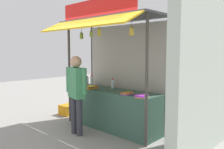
% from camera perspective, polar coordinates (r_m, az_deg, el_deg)
% --- Properties ---
extents(ground_plane, '(20.00, 20.00, 0.00)m').
position_cam_1_polar(ground_plane, '(5.42, -0.00, -13.03)').
color(ground_plane, gray).
extents(stall_counter, '(2.31, 0.63, 0.88)m').
position_cam_1_polar(stall_counter, '(5.29, -0.00, -8.53)').
color(stall_counter, '#385B4C').
rests_on(stall_counter, ground).
extents(stall_structure, '(2.51, 1.49, 2.79)m').
position_cam_1_polar(stall_structure, '(5.21, 0.85, 5.05)').
color(stall_structure, '#4C4742').
rests_on(stall_structure, ground).
extents(water_bottle_far_left, '(0.08, 0.08, 0.27)m').
position_cam_1_polar(water_bottle_far_left, '(5.95, -5.01, -1.43)').
color(water_bottle_far_left, silver).
rests_on(water_bottle_far_left, stall_counter).
extents(water_bottle_mid_left, '(0.06, 0.06, 0.23)m').
position_cam_1_polar(water_bottle_mid_left, '(6.00, -6.07, -1.56)').
color(water_bottle_mid_left, silver).
rests_on(water_bottle_mid_left, stall_counter).
extents(water_bottle_mid_right, '(0.07, 0.07, 0.24)m').
position_cam_1_polar(water_bottle_mid_right, '(5.41, 0.14, -2.28)').
color(water_bottle_mid_right, silver).
rests_on(water_bottle_mid_right, stall_counter).
extents(magazine_stack_left, '(0.25, 0.31, 0.06)m').
position_cam_1_polar(magazine_stack_left, '(5.43, -5.28, -3.14)').
color(magazine_stack_left, orange).
rests_on(magazine_stack_left, stall_counter).
extents(magazine_stack_right, '(0.20, 0.27, 0.04)m').
position_cam_1_polar(magazine_stack_right, '(4.69, 3.80, -4.66)').
color(magazine_stack_right, purple).
rests_on(magazine_stack_right, stall_counter).
extents(magazine_stack_far_right, '(0.20, 0.26, 0.05)m').
position_cam_1_polar(magazine_stack_far_right, '(4.41, 7.31, -5.29)').
color(magazine_stack_far_right, yellow).
rests_on(magazine_stack_far_right, stall_counter).
extents(magazine_stack_front_left, '(0.25, 0.32, 0.05)m').
position_cam_1_polar(magazine_stack_front_left, '(5.80, -7.94, -2.65)').
color(magazine_stack_front_left, black).
rests_on(magazine_stack_front_left, stall_counter).
extents(banana_bunch_inner_right, '(0.10, 0.09, 0.27)m').
position_cam_1_polar(banana_bunch_inner_right, '(5.01, -5.10, 9.89)').
color(banana_bunch_inner_right, '#332D23').
extents(banana_bunch_inner_left, '(0.10, 0.09, 0.29)m').
position_cam_1_polar(banana_bunch_inner_left, '(4.25, 4.81, 10.48)').
color(banana_bunch_inner_left, '#332D23').
extents(banana_bunch_rightmost, '(0.09, 0.09, 0.31)m').
position_cam_1_polar(banana_bunch_rightmost, '(5.26, -7.49, 9.36)').
color(banana_bunch_rightmost, '#332D23').
extents(banana_bunch_leftmost, '(0.10, 0.10, 0.26)m').
position_cam_1_polar(banana_bunch_leftmost, '(4.83, -3.16, 10.32)').
color(banana_bunch_leftmost, '#332D23').
extents(vendor_person, '(0.62, 0.32, 1.65)m').
position_cam_1_polar(vendor_person, '(4.85, -8.78, -3.25)').
color(vendor_person, '#383842').
rests_on(vendor_person, ground).
extents(plastic_crate, '(0.41, 0.41, 0.27)m').
position_cam_1_polar(plastic_crate, '(6.61, -10.76, -8.47)').
color(plastic_crate, orange).
rests_on(plastic_crate, ground).
extents(neighbour_wall, '(0.20, 2.40, 3.24)m').
position_cam_1_polar(neighbour_wall, '(4.31, 22.48, 3.72)').
color(neighbour_wall, beige).
rests_on(neighbour_wall, ground).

